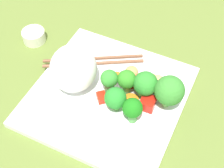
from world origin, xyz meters
The scene contains 21 objects.
ground_plane centered at (0.00, 0.00, -1.00)cm, with size 110.00×110.00×2.00cm, color olive.
square_plate centered at (0.00, 0.00, 0.67)cm, with size 28.10×28.10×1.35cm, color white.
rice_mound centered at (6.93, 0.03, 5.78)cm, with size 9.39×8.81×8.86cm, color white.
broccoli_floret_0 centered at (-3.05, -1.78, 4.87)cm, with size 3.56×3.56×5.68cm.
broccoli_floret_1 centered at (-2.62, 2.67, 4.60)cm, with size 4.01×4.01×5.37cm.
broccoli_floret_2 centered at (-11.13, -1.71, 5.73)cm, with size 5.48×5.48×7.21cm.
broccoli_floret_3 centered at (-6.18, 3.58, 4.51)cm, with size 3.61×3.61×5.26cm.
broccoli_floret_4 centered at (0.16, -0.80, 4.66)cm, with size 3.35×3.35×5.55cm.
broccoli_floret_5 centered at (-6.59, -2.04, 5.12)cm, with size 4.56×4.56×6.27cm.
carrot_slice_0 centered at (-4.73, -0.06, 1.70)cm, with size 2.93×2.93×0.71cm, color orange.
carrot_slice_1 centered at (-6.34, -6.68, 1.57)cm, with size 2.39×2.39×0.45cm, color #FC9D27.
carrot_slice_2 centered at (-9.31, -3.54, 1.75)cm, with size 2.13×2.13×0.80cm, color orange.
carrot_slice_3 centered at (-0.34, -4.49, 1.66)cm, with size 2.02×2.02×0.62cm, color orange.
pepper_chunk_0 centered at (-7.94, 0.00, 2.45)cm, with size 2.67×2.66×2.21cm, color red.
pepper_chunk_1 centered at (-5.72, -4.35, 2.37)cm, with size 2.80×2.83×2.04cm, color red.
pepper_chunk_2 centered at (-3.45, -4.24, 2.01)cm, with size 2.28×2.06×1.32cm, color red.
pepper_chunk_3 centered at (0.55, 1.66, 1.99)cm, with size 2.24×1.69×1.29cm, color red.
chicken_piece_0 centered at (-2.54, -6.10, 2.27)cm, with size 3.14×2.73×1.84cm, color tan.
chicken_piece_1 centered at (-8.12, -5.38, 2.47)cm, with size 3.70×3.21×2.24cm, color tan.
chopstick_pair centered at (6.00, -6.53, 1.68)cm, with size 19.52×11.12×0.66cm.
sauce_cup centered at (21.55, -8.71, 1.30)cm, with size 5.05×5.05×2.59cm, color silver.
Camera 1 is at (-15.15, 34.89, 51.68)cm, focal length 52.75 mm.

